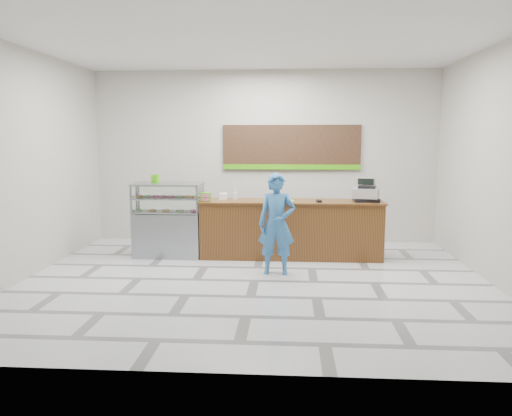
# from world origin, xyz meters

# --- Properties ---
(floor) EXTENTS (7.00, 7.00, 0.00)m
(floor) POSITION_xyz_m (0.00, 0.00, 0.00)
(floor) COLOR silver
(floor) RESTS_ON ground
(back_wall) EXTENTS (7.00, 0.00, 7.00)m
(back_wall) POSITION_xyz_m (0.00, 3.00, 1.75)
(back_wall) COLOR #B9B4AA
(back_wall) RESTS_ON floor
(ceiling) EXTENTS (7.00, 7.00, 0.00)m
(ceiling) POSITION_xyz_m (0.00, 0.00, 3.50)
(ceiling) COLOR silver
(ceiling) RESTS_ON back_wall
(sales_counter) EXTENTS (3.26, 0.76, 1.03)m
(sales_counter) POSITION_xyz_m (0.55, 1.55, 0.52)
(sales_counter) COLOR brown
(sales_counter) RESTS_ON floor
(display_case) EXTENTS (1.22, 0.72, 1.33)m
(display_case) POSITION_xyz_m (-1.67, 1.55, 0.68)
(display_case) COLOR gray
(display_case) RESTS_ON floor
(menu_board) EXTENTS (2.80, 0.06, 0.90)m
(menu_board) POSITION_xyz_m (0.55, 2.96, 1.93)
(menu_board) COLOR black
(menu_board) RESTS_ON back_wall
(cash_register) EXTENTS (0.53, 0.54, 0.41)m
(cash_register) POSITION_xyz_m (1.86, 1.56, 1.18)
(cash_register) COLOR black
(cash_register) RESTS_ON sales_counter
(card_terminal) EXTENTS (0.10, 0.17, 0.04)m
(card_terminal) POSITION_xyz_m (1.03, 1.38, 1.05)
(card_terminal) COLOR black
(card_terminal) RESTS_ON sales_counter
(serving_tray) EXTENTS (0.40, 0.30, 0.02)m
(serving_tray) POSITION_xyz_m (0.40, 1.41, 1.04)
(serving_tray) COLOR #58B817
(serving_tray) RESTS_ON sales_counter
(napkin_box) EXTENTS (0.14, 0.14, 0.12)m
(napkin_box) POSITION_xyz_m (-0.68, 1.62, 1.09)
(napkin_box) COLOR white
(napkin_box) RESTS_ON sales_counter
(straw_cup) EXTENTS (0.08, 0.08, 0.12)m
(straw_cup) POSITION_xyz_m (-0.47, 1.68, 1.09)
(straw_cup) COLOR silver
(straw_cup) RESTS_ON sales_counter
(promo_box) EXTENTS (0.17, 0.12, 0.15)m
(promo_box) POSITION_xyz_m (-0.95, 1.34, 1.11)
(promo_box) COLOR #41AA0B
(promo_box) RESTS_ON sales_counter
(donut_decal) EXTENTS (0.16, 0.16, 0.00)m
(donut_decal) POSITION_xyz_m (0.53, 1.34, 1.03)
(donut_decal) COLOR #EC5699
(donut_decal) RESTS_ON sales_counter
(green_cup_left) EXTENTS (0.08, 0.08, 0.13)m
(green_cup_left) POSITION_xyz_m (-2.00, 1.78, 1.40)
(green_cup_left) COLOR #41AA0B
(green_cup_left) RESTS_ON display_case
(green_cup_right) EXTENTS (0.10, 0.10, 0.15)m
(green_cup_right) POSITION_xyz_m (-1.90, 1.68, 1.40)
(green_cup_right) COLOR #41AA0B
(green_cup_right) RESTS_ON display_case
(customer) EXTENTS (0.60, 0.41, 1.60)m
(customer) POSITION_xyz_m (0.32, 0.45, 0.80)
(customer) COLOR #2F69A4
(customer) RESTS_ON floor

